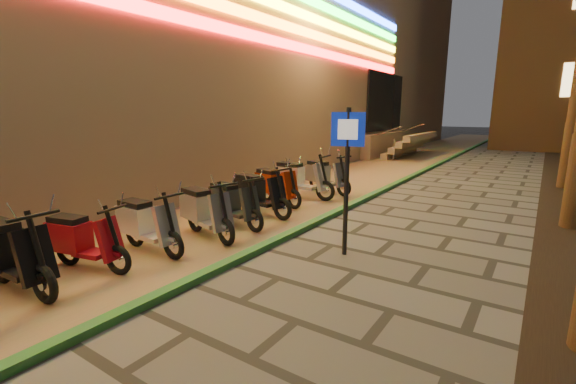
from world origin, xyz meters
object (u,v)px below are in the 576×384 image
Objects in this scene: scooter_8 at (257,193)px; scooter_11 at (324,175)px; scooter_6 at (203,210)px; scooter_7 at (231,203)px; pedestrian_sign at (347,162)px; scooter_3 at (10,253)px; scooter_10 at (298,178)px; scooter_9 at (274,185)px; scooter_5 at (144,224)px; scooter_4 at (81,240)px.

scooter_11 is at bearing 95.87° from scooter_8.
scooter_6 is 0.99× the size of scooter_11.
pedestrian_sign is at bearing 5.95° from scooter_7.
scooter_8 is (0.35, 4.85, -0.01)m from scooter_3.
scooter_7 is at bearing -74.62° from scooter_11.
scooter_3 is 0.95× the size of scooter_10.
scooter_11 is at bearing 93.82° from scooter_9.
scooter_9 is (-0.16, 3.99, 0.01)m from scooter_5.
scooter_9 is at bearing -85.15° from scooter_11.
scooter_11 is (-0.02, 4.85, 0.01)m from scooter_6.
scooter_9 is at bearing 77.09° from scooter_4.
scooter_6 is 1.81m from scooter_8.
pedestrian_sign reaches higher than scooter_9.
scooter_11 is (0.09, 3.05, -0.01)m from scooter_8.
scooter_11 reaches higher than scooter_4.
scooter_4 is at bearing 82.27° from scooter_3.
scooter_4 is at bearing -86.23° from scooter_6.
scooter_6 is (0.38, 2.15, 0.05)m from scooter_4.
pedestrian_sign is 4.94m from scooter_3.
scooter_7 is at bearing 158.65° from pedestrian_sign.
scooter_3 reaches higher than scooter_4.
scooter_4 is at bearing -85.83° from scooter_7.
scooter_3 is at bearing -93.88° from scooter_10.
scooter_7 is 0.96× the size of scooter_11.
scooter_11 is (0.01, 4.01, 0.02)m from scooter_7.
scooter_4 is 0.90× the size of scooter_11.
scooter_9 is at bearing 112.46° from scooter_8.
scooter_11 is at bearing 106.17° from pedestrian_sign.
scooter_3 is at bearing -77.71° from scooter_11.
scooter_6 is 4.85m from scooter_11.
scooter_4 is (0.08, 0.90, -0.06)m from scooter_3.
scooter_4 is 0.95× the size of scooter_5.
scooter_8 is at bearing -87.88° from scooter_10.
scooter_3 is 1.14× the size of scooter_4.
scooter_3 is 1.07× the size of scooter_7.
scooter_4 is at bearing -86.28° from scooter_8.
pedestrian_sign is 1.37× the size of scooter_10.
scooter_6 is 3.83m from scooter_10.
scooter_10 is (-2.96, 3.22, -1.02)m from pedestrian_sign.
scooter_10 is (-0.15, 2.01, 0.03)m from scooter_8.
scooter_11 is (0.22, 5.98, 0.03)m from scooter_5.
scooter_5 is 1.15m from scooter_6.
scooter_8 reaches higher than scooter_7.
scooter_3 is 1.05× the size of scooter_9.
scooter_9 is 0.98× the size of scooter_11.
scooter_8 reaches higher than scooter_5.
scooter_3 reaches higher than scooter_7.
pedestrian_sign is 1.53× the size of scooter_7.
pedestrian_sign reaches higher than scooter_5.
scooter_10 is at bearing 101.97° from scooter_8.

